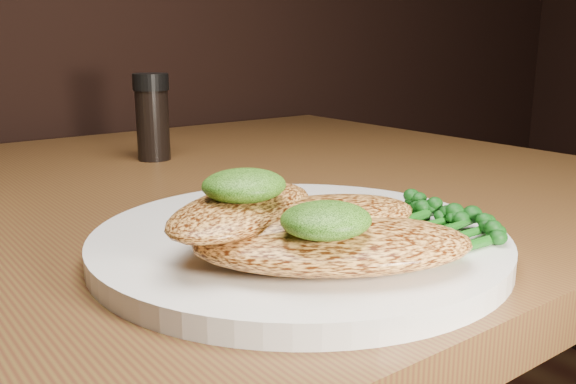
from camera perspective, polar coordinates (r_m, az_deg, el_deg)
plate at (r=0.45m, az=0.99°, el=-4.58°), size 0.30×0.30×0.02m
chicken_front at (r=0.38m, az=4.11°, el=-4.74°), size 0.19×0.17×0.03m
chicken_mid at (r=0.40m, az=2.03°, el=-2.53°), size 0.17×0.11×0.02m
chicken_back at (r=0.40m, az=-4.19°, el=-1.63°), size 0.16×0.13×0.02m
pesto_front at (r=0.35m, az=3.53°, el=-2.60°), size 0.06×0.06×0.02m
pesto_back at (r=0.39m, az=-4.08°, el=0.61°), size 0.06×0.06×0.02m
broccolini_bundle at (r=0.43m, az=10.52°, el=-2.89°), size 0.17×0.14×0.02m
pepper_grinder at (r=0.80m, az=-12.40°, el=6.75°), size 0.06×0.06×0.11m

